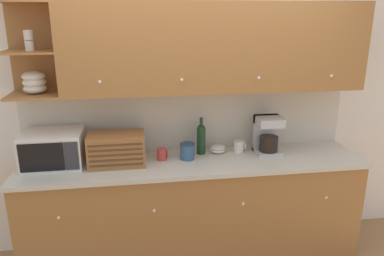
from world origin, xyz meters
TOP-DOWN VIEW (x-y plane):
  - ground_plane at (0.00, 0.00)m, footprint 24.00×24.00m
  - wall_back at (0.00, 0.03)m, footprint 5.36×0.06m
  - counter_unit at (-0.00, -0.30)m, footprint 2.98×0.63m
  - backsplash_panel at (0.00, -0.01)m, footprint 2.96×0.01m
  - upper_cabinets at (0.16, -0.18)m, footprint 2.96×0.39m
  - microwave at (-1.17, -0.24)m, footprint 0.49×0.39m
  - bread_box at (-0.65, -0.30)m, footprint 0.47×0.27m
  - mug at (-0.27, -0.25)m, footprint 0.10×0.09m
  - storage_canister at (-0.05, -0.27)m, footprint 0.13×0.13m
  - wine_bottle at (0.09, -0.15)m, footprint 0.08×0.08m
  - bowl_stack_on_counter at (0.25, -0.15)m, footprint 0.15×0.15m
  - mug_blue_second at (0.45, -0.16)m, footprint 0.10×0.09m
  - coffee_maker at (0.69, -0.22)m, footprint 0.23×0.22m

SIDE VIEW (x-z plane):
  - ground_plane at x=0.00m, z-range 0.00..0.00m
  - counter_unit at x=0.00m, z-range 0.00..0.95m
  - bowl_stack_on_counter at x=0.25m, z-range 0.94..1.01m
  - mug at x=-0.27m, z-range 0.95..1.05m
  - mug_blue_second at x=0.45m, z-range 0.95..1.05m
  - storage_canister at x=-0.05m, z-range 0.95..1.09m
  - bread_box at x=-0.65m, z-range 0.95..1.22m
  - microwave at x=-1.17m, z-range 0.95..1.24m
  - wine_bottle at x=0.09m, z-range 0.93..1.27m
  - coffee_maker at x=0.69m, z-range 0.94..1.29m
  - backsplash_panel at x=0.00m, z-range 0.95..1.54m
  - wall_back at x=0.00m, z-range 0.00..2.60m
  - upper_cabinets at x=0.16m, z-range 1.53..2.27m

